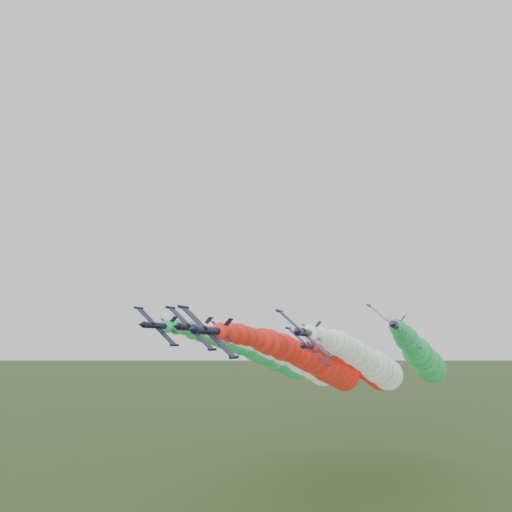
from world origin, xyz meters
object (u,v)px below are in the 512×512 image
Objects in this scene: jet_inner_right at (371,364)px; jet_outer_right at (423,359)px; jet_trail at (365,368)px; jet_lead at (320,364)px; jet_inner_left at (300,360)px; jet_outer_left at (267,355)px.

jet_outer_right reaches higher than jet_inner_right.
jet_outer_right is 1.00× the size of jet_trail.
jet_lead reaches higher than jet_inner_right.
jet_lead is 0.99× the size of jet_inner_left.
jet_outer_left is 1.00× the size of jet_trail.
jet_inner_right is at bearing -2.90° from jet_inner_left.
jet_inner_left is (-8.08, 12.71, 0.64)m from jet_lead.
jet_outer_right is at bearing 15.88° from jet_inner_left.
jet_outer_left is at bearing -153.51° from jet_trail.
jet_inner_left is at bearing -24.94° from jet_outer_left.
jet_inner_right is at bearing -141.96° from jet_outer_right.
jet_lead is 15.07m from jet_inner_left.
jet_inner_left is 33.49m from jet_outer_right.
jet_inner_right is 1.00× the size of jet_outer_right.
jet_outer_right is (43.25, 4.03, -0.74)m from jet_outer_left.
jet_outer_right reaches higher than jet_inner_left.
jet_trail is (-3.80, 19.31, -2.06)m from jet_inner_right.
jet_outer_left is at bearing -174.68° from jet_outer_right.
jet_inner_left reaches higher than jet_inner_right.
jet_lead is 1.00× the size of jet_outer_left.
jet_inner_right is at bearing -11.40° from jet_outer_left.
jet_inner_left is at bearing -164.12° from jet_outer_right.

